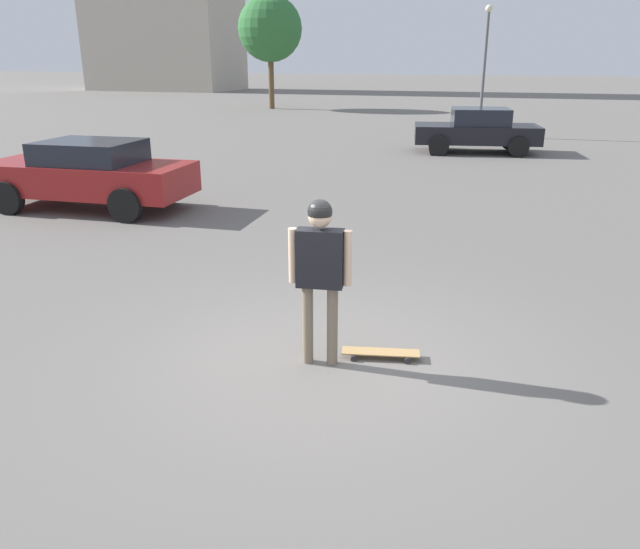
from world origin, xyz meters
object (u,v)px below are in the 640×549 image
object	(u,v)px
person	(320,261)
car_parked_near	(89,173)
car_parked_far	(477,130)
skateboard	(381,353)

from	to	relation	value
person	car_parked_near	size ratio (longest dim) A/B	0.40
car_parked_near	car_parked_far	bearing A→B (deg)	-126.74
car_parked_far	skateboard	bearing A→B (deg)	80.41
person	car_parked_far	bearing A→B (deg)	80.59
skateboard	car_parked_far	distance (m)	16.12
person	car_parked_far	size ratio (longest dim) A/B	0.41
skateboard	car_parked_far	bearing A→B (deg)	-101.15
person	car_parked_near	xyz separation A→B (m)	(6.83, -5.40, -0.38)
person	car_parked_far	xyz separation A→B (m)	(-0.49, -16.41, -0.39)
car_parked_far	car_parked_near	bearing A→B (deg)	46.39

